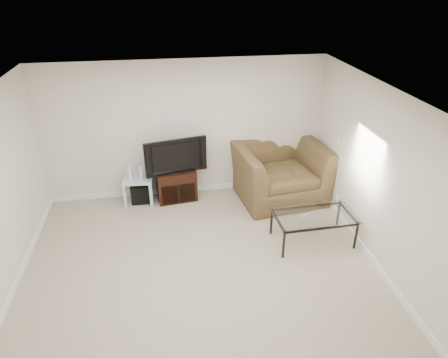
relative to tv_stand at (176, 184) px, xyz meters
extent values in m
plane|color=tan|center=(0.22, -2.28, -0.29)|extent=(5.00, 5.00, 0.00)
plane|color=white|center=(0.22, -2.28, 2.21)|extent=(5.00, 5.00, 0.00)
cube|color=silver|center=(0.22, 0.22, 0.96)|extent=(5.00, 0.02, 2.50)
cube|color=silver|center=(2.72, -2.28, 0.96)|extent=(0.02, 5.00, 2.50)
cube|color=white|center=(-1.18, 0.21, 0.96)|extent=(0.12, 0.02, 0.12)
cube|color=white|center=(2.71, -0.68, 0.96)|extent=(0.02, 0.09, 0.13)
cube|color=white|center=(2.71, -0.98, 0.01)|extent=(0.02, 0.08, 0.12)
cube|color=black|center=(0.01, -0.04, 0.20)|extent=(0.39, 0.30, 0.05)
imported|color=black|center=(0.00, -0.03, 0.61)|extent=(1.05, 0.41, 0.64)
cube|color=black|center=(-0.63, 0.02, -0.12)|extent=(0.37, 0.37, 0.37)
cube|color=white|center=(-0.79, -0.01, 0.31)|extent=(0.06, 0.17, 0.22)
cube|color=silver|center=(-0.61, -0.03, 0.29)|extent=(0.06, 0.15, 0.19)
imported|color=#4D2F1C|center=(1.89, -0.23, 0.39)|extent=(1.68, 1.21, 1.37)
cube|color=#B2B2B7|center=(1.87, -1.69, 0.20)|extent=(0.20, 0.13, 0.02)
camera|label=1|loc=(-0.15, -6.50, 3.53)|focal=32.00mm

